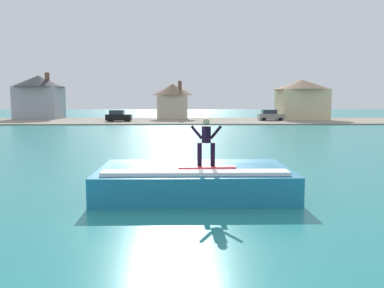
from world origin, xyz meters
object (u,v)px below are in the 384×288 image
house_with_chimney (39,95)px  wave_crest (194,180)px  house_gabled_white (301,98)px  house_small_cottage (173,99)px  surfboard (207,167)px  car_near_shore (118,116)px  surfer (206,139)px  car_far_shore (270,115)px

house_with_chimney → wave_crest: bearing=-65.8°
house_gabled_white → house_small_cottage: house_gabled_white is taller
wave_crest → surfboard: (0.42, -0.72, 0.61)m
wave_crest → surfboard: bearing=-60.0°
surfboard → house_small_cottage: house_small_cottage is taller
car_near_shore → house_with_chimney: (-15.11, 9.54, 3.31)m
house_gabled_white → house_small_cottage: 21.76m
house_small_cottage → surfer: bearing=-87.4°
car_near_shore → surfer: bearing=-77.4°
house_with_chimney → surfboard: bearing=-65.7°
wave_crest → surfer: bearing=-58.6°
house_gabled_white → wave_crest: bearing=-110.2°
wave_crest → surfer: size_ratio=4.18×
car_far_shore → house_with_chimney: 39.55m
surfboard → house_gabled_white: house_gabled_white is taller
surfer → house_with_chimney: 62.54m
wave_crest → surfer: surfer is taller
house_with_chimney → house_small_cottage: size_ratio=1.23×
wave_crest → house_small_cottage: (-2.15, 55.25, 2.98)m
car_far_shore → car_near_shore: bearing=-174.5°
wave_crest → house_with_chimney: bearing=114.2°
car_near_shore → surfboard: bearing=-77.4°
wave_crest → car_far_shore: size_ratio=1.73×
surfboard → car_near_shore: 48.66m
car_near_shore → car_far_shore: same height
surfboard → surfer: bearing=104.5°
wave_crest → surfboard: surfboard is taller
wave_crest → house_with_chimney: (-25.28, 56.32, 3.74)m
car_far_shore → house_gabled_white: house_gabled_white is taller
wave_crest → house_with_chimney: size_ratio=0.77×
car_near_shore → house_with_chimney: house_with_chimney is taller
car_far_shore → house_gabled_white: 7.73m
wave_crest → car_near_shore: size_ratio=1.81×
surfboard → house_with_chimney: bearing=114.3°
car_near_shore → wave_crest: bearing=-77.7°
surfer → house_gabled_white: size_ratio=0.17×
surfer → car_near_shore: surfer is taller
car_near_shore → car_far_shore: size_ratio=0.96×
wave_crest → house_small_cottage: bearing=92.2°
surfboard → house_gabled_white: bearing=70.5°
wave_crest → house_gabled_white: house_gabled_white is taller
house_with_chimney → house_small_cottage: (23.13, -1.08, -0.76)m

